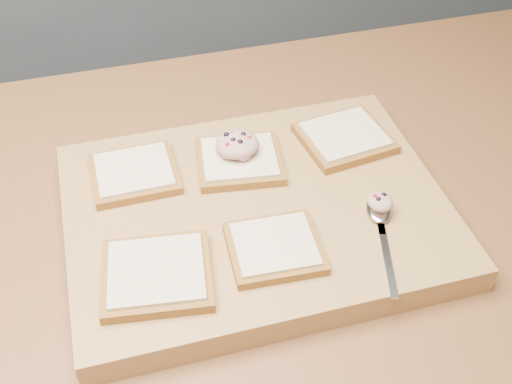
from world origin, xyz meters
TOP-DOWN VIEW (x-y plane):
  - island_counter at (0.00, 0.00)m, footprint 2.00×0.80m
  - back_counter at (0.00, 1.43)m, footprint 3.60×0.62m
  - cutting_board at (0.05, -0.05)m, footprint 0.50×0.38m
  - bread_far_left at (-0.10, 0.05)m, footprint 0.12×0.11m
  - bread_far_center at (0.05, 0.03)m, footprint 0.13×0.12m
  - bread_far_right at (0.21, 0.04)m, footprint 0.14×0.13m
  - bread_near_left at (-0.10, -0.14)m, footprint 0.14×0.13m
  - bread_near_center at (0.05, -0.14)m, footprint 0.12×0.11m
  - tuna_salad_dollop at (0.05, 0.04)m, footprint 0.06×0.06m
  - spoon at (0.20, -0.12)m, footprint 0.06×0.16m
  - spoon_salad at (0.20, -0.11)m, footprint 0.03×0.04m

SIDE VIEW (x-z plane):
  - island_counter at x=0.00m, z-range 0.00..0.90m
  - back_counter at x=0.00m, z-range 0.00..0.94m
  - cutting_board at x=0.05m, z-range 0.90..0.94m
  - spoon at x=0.20m, z-range 0.94..0.95m
  - bread_near_center at x=0.05m, z-range 0.94..0.96m
  - bread_far_left at x=-0.10m, z-range 0.94..0.96m
  - bread_far_center at x=0.05m, z-range 0.94..0.96m
  - bread_far_right at x=0.21m, z-range 0.94..0.96m
  - bread_near_left at x=-0.10m, z-range 0.94..0.96m
  - spoon_salad at x=0.20m, z-range 0.95..0.97m
  - tuna_salad_dollop at x=0.05m, z-range 0.96..0.99m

